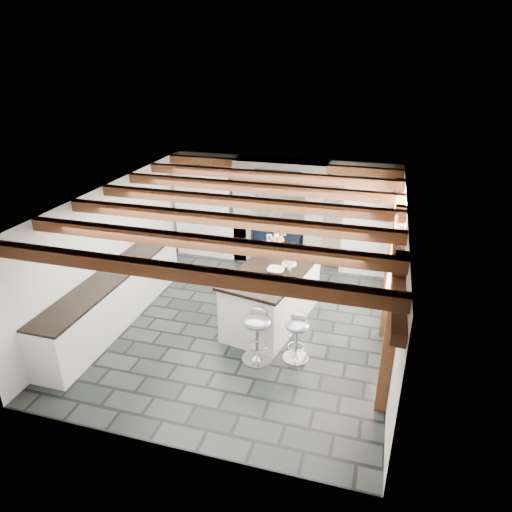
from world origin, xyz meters
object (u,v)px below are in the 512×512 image
(bar_stool_near, at_px, (297,333))
(kitchen_island, at_px, (272,294))
(bar_stool_far, at_px, (258,329))
(range_cooker, at_px, (279,241))

(bar_stool_near, bearing_deg, kitchen_island, 124.17)
(bar_stool_far, bearing_deg, bar_stool_near, 26.82)
(bar_stool_near, height_order, bar_stool_far, bar_stool_far)
(range_cooker, distance_m, kitchen_island, 2.60)
(bar_stool_near, xyz_separation_m, bar_stool_far, (-0.57, -0.19, 0.07))
(range_cooker, height_order, kitchen_island, kitchen_island)
(kitchen_island, height_order, bar_stool_near, kitchen_island)
(bar_stool_far, bearing_deg, kitchen_island, 101.31)
(kitchen_island, height_order, bar_stool_far, kitchen_island)
(kitchen_island, distance_m, bar_stool_near, 1.16)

